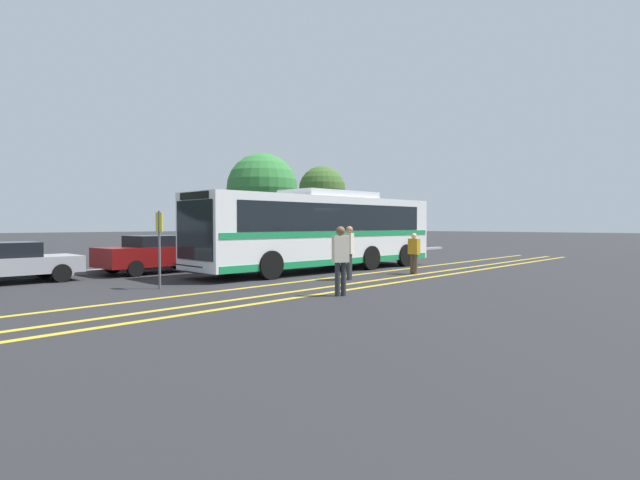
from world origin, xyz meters
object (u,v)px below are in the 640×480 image
at_px(transit_bus, 320,229).
at_px(parked_car_1, 157,253).
at_px(pedestrian_0, 349,249).
at_px(parked_car_0, 10,262).
at_px(pedestrian_1, 341,256).
at_px(bus_stop_sign, 159,240).
at_px(tree_1, 262,189).
at_px(tree_0, 322,190).
at_px(pedestrian_2, 414,251).

height_order(transit_bus, parked_car_1, transit_bus).
bearing_deg(pedestrian_0, parked_car_0, -66.28).
bearing_deg(pedestrian_1, pedestrian_0, -116.19).
relative_size(bus_stop_sign, tree_1, 0.39).
bearing_deg(bus_stop_sign, pedestrian_1, -149.51).
xyz_separation_m(parked_car_1, pedestrian_1, (-0.01, -9.48, 0.31)).
xyz_separation_m(parked_car_1, bus_stop_sign, (-2.51, -4.62, 0.70)).
relative_size(transit_bus, parked_car_0, 2.93).
bearing_deg(parked_car_0, tree_1, 105.31).
relative_size(pedestrian_1, tree_0, 0.32).
height_order(transit_bus, pedestrian_0, transit_bus).
xyz_separation_m(parked_car_0, parked_car_1, (5.06, -0.21, 0.07)).
bearing_deg(parked_car_1, pedestrian_1, -1.18).
distance_m(parked_car_1, pedestrian_0, 7.87).
xyz_separation_m(transit_bus, tree_1, (3.25, 7.40, 2.15)).
bearing_deg(transit_bus, parked_car_1, 53.66).
height_order(pedestrian_1, bus_stop_sign, bus_stop_sign).
xyz_separation_m(transit_bus, bus_stop_sign, (-7.49, -0.48, -0.25)).
height_order(parked_car_1, tree_0, tree_0).
relative_size(pedestrian_0, bus_stop_sign, 0.80).
bearing_deg(pedestrian_2, parked_car_1, 41.36).
xyz_separation_m(bus_stop_sign, tree_0, (16.97, 9.04, 2.75)).
bearing_deg(tree_1, pedestrian_1, -122.93).
height_order(bus_stop_sign, tree_1, tree_1).
distance_m(transit_bus, parked_car_1, 6.55).
bearing_deg(parked_car_1, parked_car_0, -93.51).
distance_m(transit_bus, bus_stop_sign, 7.51).
height_order(pedestrian_1, tree_1, tree_1).
relative_size(pedestrian_2, bus_stop_sign, 0.68).
height_order(parked_car_0, pedestrian_2, pedestrian_2).
bearing_deg(transit_bus, tree_1, -20.37).
xyz_separation_m(transit_bus, pedestrian_2, (1.33, -3.64, -0.83)).
distance_m(parked_car_0, pedestrian_2, 13.90).
distance_m(bus_stop_sign, tree_1, 13.54).
distance_m(pedestrian_1, pedestrian_2, 6.56).
bearing_deg(parked_car_1, tree_0, 105.93).
height_order(bus_stop_sign, tree_0, tree_0).
relative_size(pedestrian_0, pedestrian_2, 1.18).
bearing_deg(pedestrian_1, transit_bus, -105.12).
bearing_deg(parked_car_1, bus_stop_sign, -29.59).
bearing_deg(pedestrian_2, tree_1, -7.60).
distance_m(tree_0, tree_1, 6.34).
bearing_deg(pedestrian_1, pedestrian_2, -136.94).
xyz_separation_m(pedestrian_1, pedestrian_2, (6.33, 1.71, -0.19)).
xyz_separation_m(parked_car_0, tree_1, (13.29, 3.05, 3.18)).
relative_size(transit_bus, bus_stop_sign, 5.21).
bearing_deg(pedestrian_1, tree_0, -108.18).
relative_size(transit_bus, pedestrian_1, 6.47).
distance_m(pedestrian_2, bus_stop_sign, 9.39).
height_order(parked_car_1, pedestrian_1, pedestrian_1).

